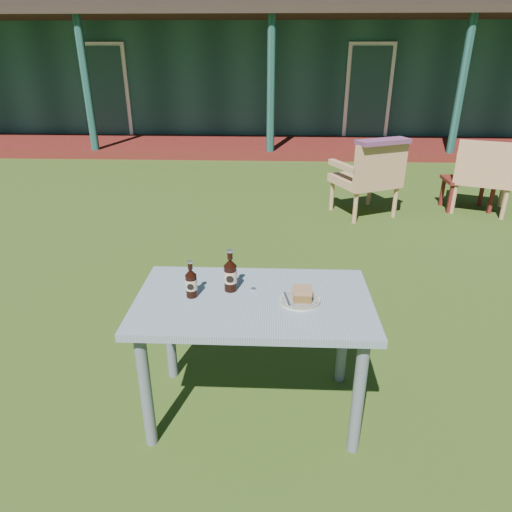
{
  "coord_description": "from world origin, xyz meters",
  "views": [
    {
      "loc": [
        0.1,
        -3.61,
        1.88
      ],
      "look_at": [
        0.0,
        -1.3,
        0.82
      ],
      "focal_mm": 32.0,
      "sensor_mm": 36.0,
      "label": 1
    }
  ],
  "objects_px": {
    "cafe_table": "(254,315)",
    "cola_bottle_near": "(230,274)",
    "cake_slice": "(302,294)",
    "armchair_left": "(370,175)",
    "cola_bottle_far": "(191,283)",
    "side_table": "(469,183)",
    "armchair_right": "(484,172)",
    "plate": "(300,300)"
  },
  "relations": [
    {
      "from": "cola_bottle_near",
      "to": "armchair_left",
      "type": "distance_m",
      "value": 3.56
    },
    {
      "from": "cake_slice",
      "to": "cola_bottle_near",
      "type": "distance_m",
      "value": 0.39
    },
    {
      "from": "plate",
      "to": "cola_bottle_far",
      "type": "bearing_deg",
      "value": 177.16
    },
    {
      "from": "plate",
      "to": "armchair_right",
      "type": "relative_size",
      "value": 0.23
    },
    {
      "from": "cafe_table",
      "to": "armchair_left",
      "type": "relative_size",
      "value": 1.33
    },
    {
      "from": "cafe_table",
      "to": "armchair_right",
      "type": "xyz_separation_m",
      "value": [
        2.64,
        3.56,
        -0.11
      ]
    },
    {
      "from": "plate",
      "to": "armchair_left",
      "type": "relative_size",
      "value": 0.23
    },
    {
      "from": "cafe_table",
      "to": "side_table",
      "type": "distance_m",
      "value": 4.45
    },
    {
      "from": "cafe_table",
      "to": "cola_bottle_far",
      "type": "xyz_separation_m",
      "value": [
        -0.32,
        0.01,
        0.18
      ]
    },
    {
      "from": "cake_slice",
      "to": "cola_bottle_far",
      "type": "height_order",
      "value": "cola_bottle_far"
    },
    {
      "from": "cafe_table",
      "to": "plate",
      "type": "xyz_separation_m",
      "value": [
        0.23,
        -0.02,
        0.11
      ]
    },
    {
      "from": "plate",
      "to": "armchair_right",
      "type": "xyz_separation_m",
      "value": [
        2.4,
        3.58,
        -0.22
      ]
    },
    {
      "from": "cola_bottle_near",
      "to": "cola_bottle_far",
      "type": "relative_size",
      "value": 1.16
    },
    {
      "from": "cafe_table",
      "to": "cola_bottle_near",
      "type": "bearing_deg",
      "value": 146.04
    },
    {
      "from": "plate",
      "to": "armchair_left",
      "type": "bearing_deg",
      "value": 73.71
    },
    {
      "from": "armchair_left",
      "to": "armchair_right",
      "type": "distance_m",
      "value": 1.43
    },
    {
      "from": "plate",
      "to": "cake_slice",
      "type": "relative_size",
      "value": 2.22
    },
    {
      "from": "plate",
      "to": "cake_slice",
      "type": "distance_m",
      "value": 0.04
    },
    {
      "from": "cafe_table",
      "to": "cola_bottle_near",
      "type": "xyz_separation_m",
      "value": [
        -0.12,
        0.08,
        0.19
      ]
    },
    {
      "from": "cafe_table",
      "to": "cola_bottle_near",
      "type": "height_order",
      "value": "cola_bottle_near"
    },
    {
      "from": "armchair_right",
      "to": "cake_slice",
      "type": "bearing_deg",
      "value": -123.71
    },
    {
      "from": "armchair_left",
      "to": "cola_bottle_near",
      "type": "bearing_deg",
      "value": -112.3
    },
    {
      "from": "cola_bottle_far",
      "to": "side_table",
      "type": "height_order",
      "value": "cola_bottle_far"
    },
    {
      "from": "cola_bottle_far",
      "to": "cafe_table",
      "type": "bearing_deg",
      "value": -1.56
    },
    {
      "from": "cafe_table",
      "to": "armchair_left",
      "type": "xyz_separation_m",
      "value": [
        1.22,
        3.37,
        -0.11
      ]
    },
    {
      "from": "cafe_table",
      "to": "armchair_right",
      "type": "relative_size",
      "value": 1.33
    },
    {
      "from": "cafe_table",
      "to": "armchair_right",
      "type": "distance_m",
      "value": 4.43
    },
    {
      "from": "cola_bottle_near",
      "to": "cafe_table",
      "type": "bearing_deg",
      "value": -33.96
    },
    {
      "from": "side_table",
      "to": "cake_slice",
      "type": "bearing_deg",
      "value": -121.75
    },
    {
      "from": "cafe_table",
      "to": "cake_slice",
      "type": "distance_m",
      "value": 0.29
    },
    {
      "from": "plate",
      "to": "cola_bottle_far",
      "type": "distance_m",
      "value": 0.55
    },
    {
      "from": "cola_bottle_near",
      "to": "side_table",
      "type": "xyz_separation_m",
      "value": [
        2.65,
        3.58,
        -0.47
      ]
    },
    {
      "from": "cake_slice",
      "to": "armchair_right",
      "type": "relative_size",
      "value": 0.1
    },
    {
      "from": "cafe_table",
      "to": "side_table",
      "type": "height_order",
      "value": "cafe_table"
    },
    {
      "from": "cake_slice",
      "to": "armchair_left",
      "type": "height_order",
      "value": "armchair_left"
    },
    {
      "from": "cafe_table",
      "to": "cola_bottle_far",
      "type": "relative_size",
      "value": 6.05
    },
    {
      "from": "cake_slice",
      "to": "armchair_left",
      "type": "distance_m",
      "value": 3.54
    },
    {
      "from": "cake_slice",
      "to": "side_table",
      "type": "xyz_separation_m",
      "value": [
        2.28,
        3.68,
        -0.42
      ]
    },
    {
      "from": "plate",
      "to": "side_table",
      "type": "bearing_deg",
      "value": 58.1
    },
    {
      "from": "cafe_table",
      "to": "plate",
      "type": "relative_size",
      "value": 5.88
    },
    {
      "from": "cake_slice",
      "to": "cola_bottle_far",
      "type": "xyz_separation_m",
      "value": [
        -0.56,
        0.03,
        0.03
      ]
    },
    {
      "from": "plate",
      "to": "cola_bottle_near",
      "type": "xyz_separation_m",
      "value": [
        -0.36,
        0.1,
        0.08
      ]
    }
  ]
}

